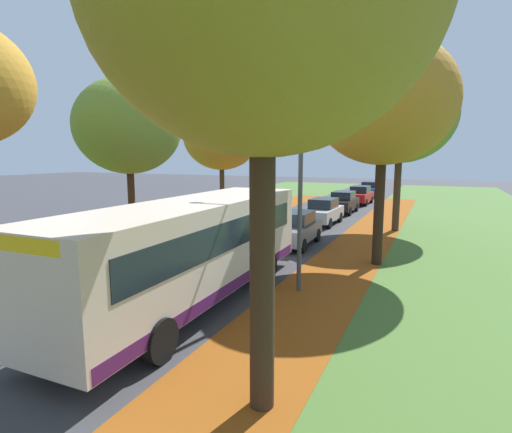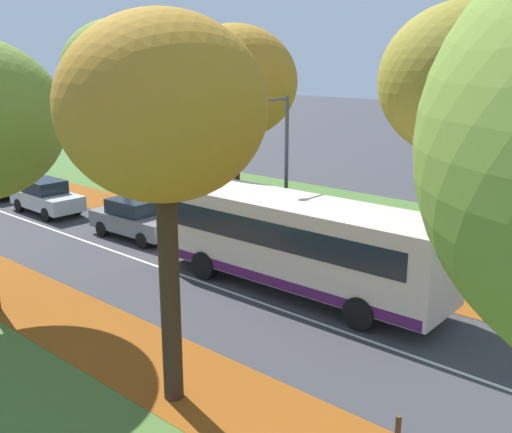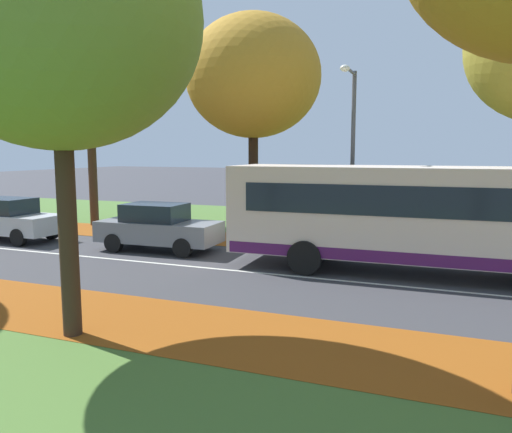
% 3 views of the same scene
% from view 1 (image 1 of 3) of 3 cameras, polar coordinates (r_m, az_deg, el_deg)
% --- Properties ---
extents(grass_verge_left, '(12.00, 90.00, 0.01)m').
position_cam_1_polar(grass_verge_left, '(25.09, -18.76, -1.59)').
color(grass_verge_left, '#476B2D').
rests_on(grass_verge_left, ground).
extents(leaf_litter_left, '(2.80, 60.00, 0.00)m').
position_cam_1_polar(leaf_litter_left, '(17.74, -21.17, -5.81)').
color(leaf_litter_left, '#8C4714').
rests_on(leaf_litter_left, grass_verge_left).
extents(grass_verge_right, '(12.00, 90.00, 0.01)m').
position_cam_1_polar(grass_verge_right, '(18.46, 28.17, -5.73)').
color(grass_verge_right, '#476B2D').
rests_on(grass_verge_right, ground).
extents(leaf_litter_right, '(2.80, 60.00, 0.00)m').
position_cam_1_polar(leaf_litter_right, '(13.06, 8.93, -10.45)').
color(leaf_litter_right, '#8C4714').
rests_on(leaf_litter_right, grass_verge_right).
extents(road_centre_line, '(0.12, 80.00, 0.01)m').
position_cam_1_polar(road_centre_line, '(20.01, 0.86, -3.64)').
color(road_centre_line, silver).
rests_on(road_centre_line, ground).
extents(tree_left_mid, '(5.03, 5.03, 7.93)m').
position_cam_1_polar(tree_left_mid, '(20.31, -17.80, 12.18)').
color(tree_left_mid, '#382619').
rests_on(tree_left_mid, ground).
extents(tree_left_far, '(5.22, 5.22, 8.00)m').
position_cam_1_polar(tree_left_far, '(27.86, -4.96, 11.45)').
color(tree_left_far, '#422D1E').
rests_on(tree_left_far, ground).
extents(tree_right_mid, '(5.30, 5.30, 8.68)m').
position_cam_1_polar(tree_right_mid, '(16.25, 17.80, 15.38)').
color(tree_right_mid, black).
rests_on(tree_right_mid, ground).
extents(tree_right_far, '(5.95, 5.95, 9.22)m').
position_cam_1_polar(tree_right_far, '(24.07, 20.01, 13.54)').
color(tree_right_far, '#422D1E').
rests_on(tree_right_far, ground).
extents(streetlamp_right, '(1.89, 0.28, 6.00)m').
position_cam_1_polar(streetlamp_right, '(12.44, 4.93, 6.21)').
color(streetlamp_right, '#47474C').
rests_on(streetlamp_right, ground).
extents(bus, '(2.81, 10.45, 2.98)m').
position_cam_1_polar(bus, '(11.62, -9.01, -4.17)').
color(bus, beige).
rests_on(bus, ground).
extents(car_grey_lead, '(1.89, 4.25, 1.62)m').
position_cam_1_polar(car_grey_lead, '(19.22, 5.57, -1.73)').
color(car_grey_lead, slate).
rests_on(car_grey_lead, ground).
extents(car_silver_following, '(1.84, 4.23, 1.62)m').
position_cam_1_polar(car_silver_following, '(25.42, 9.53, 0.73)').
color(car_silver_following, '#B7BABF').
rests_on(car_silver_following, ground).
extents(car_black_third_in_line, '(1.80, 4.21, 1.62)m').
position_cam_1_polar(car_black_third_in_line, '(30.81, 12.31, 2.02)').
color(car_black_third_in_line, black).
rests_on(car_black_third_in_line, ground).
extents(car_red_fourth_in_line, '(1.88, 4.25, 1.62)m').
position_cam_1_polar(car_red_fourth_in_line, '(36.79, 14.63, 2.98)').
color(car_red_fourth_in_line, '#B21919').
rests_on(car_red_fourth_in_line, ground).
extents(car_blue_trailing, '(1.88, 4.25, 1.62)m').
position_cam_1_polar(car_blue_trailing, '(43.37, 15.96, 3.75)').
color(car_blue_trailing, '#233D9E').
rests_on(car_blue_trailing, ground).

